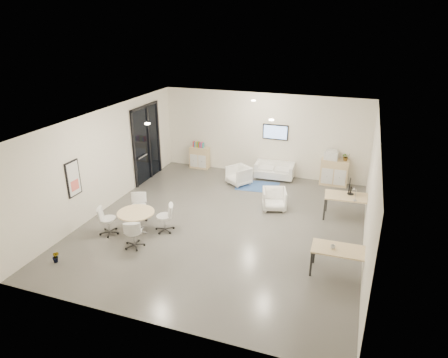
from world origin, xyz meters
The scene contains 21 objects.
room_shell centered at (0.00, 0.00, 1.60)m, with size 9.60×10.60×4.80m.
glass_door centered at (-3.95, 2.51, 1.50)m, with size 0.09×1.90×2.85m.
artwork centered at (-3.97, -1.60, 1.55)m, with size 0.05×0.54×1.04m.
wall_tv centered at (0.50, 4.46, 1.75)m, with size 0.98×0.06×0.58m.
ceiling_spots centered at (-0.20, 0.83, 3.18)m, with size 3.14×4.14×0.03m.
sideboard_left centered at (-2.57, 4.27, 0.44)m, with size 0.78×0.41×0.88m.
sideboard_right centered at (2.82, 4.24, 0.49)m, with size 0.99×0.48×0.99m.
books centered at (-2.61, 4.28, 0.99)m, with size 0.45×0.14×0.22m.
printer centered at (2.66, 4.24, 1.14)m, with size 0.51×0.44×0.34m.
loveseat centered at (0.61, 4.13, 0.30)m, with size 1.49×0.79×0.55m.
blue_rug centered at (0.21, 3.13, 0.01)m, with size 1.54×1.03×0.01m, color #305794.
armchair_left centered at (-0.52, 3.12, 0.38)m, with size 0.74×0.69×0.76m, color white.
armchair_right centered at (1.19, 1.50, 0.38)m, with size 0.73×0.68×0.75m, color white.
desk_rear centered at (3.49, 1.58, 0.69)m, with size 1.53×0.85×0.77m.
desk_front centered at (3.45, -1.49, 0.63)m, with size 1.36×0.71×0.70m.
monitor centered at (3.45, 1.73, 1.01)m, with size 0.20×0.50×0.44m.
round_table centered at (-2.21, -1.31, 0.56)m, with size 1.06×1.06×0.64m.
meeting_chairs centered at (-2.21, -1.31, 0.41)m, with size 2.20×2.20×0.82m.
plant_cabinet centered at (3.17, 4.25, 1.10)m, with size 0.27×0.30×0.23m, color #3F7F3F.
plant_floor centered at (-3.34, -3.35, 0.07)m, with size 0.18×0.32×0.14m, color #3F7F3F.
cup centered at (3.27, -1.53, 0.76)m, with size 0.11×0.09×0.11m, color white.
Camera 1 is at (3.54, -10.07, 5.77)m, focal length 32.00 mm.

